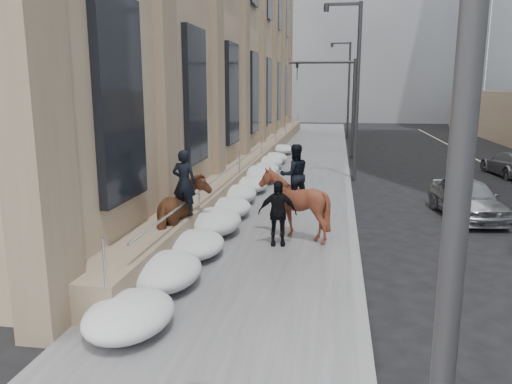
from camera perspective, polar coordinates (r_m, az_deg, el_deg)
ground at (r=10.67m, az=-2.72°, el=-11.80°), size 140.00×140.00×0.00m
sidewalk at (r=20.12m, az=3.16°, el=-0.29°), size 5.00×80.00×0.12m
curb at (r=20.02m, az=10.64°, el=-0.54°), size 0.24×80.00×0.12m
limestone_building at (r=30.77m, az=-4.94°, el=20.43°), size 6.10×44.00×18.00m
bg_building_mid at (r=70.27m, az=11.39°, el=19.55°), size 30.00×12.00×28.00m
bg_building_far at (r=82.16m, az=3.72°, el=15.79°), size 24.00×12.00×20.00m
streetlight_near at (r=3.64m, az=20.84°, el=15.90°), size 1.71×0.24×8.00m
streetlight_mid at (r=23.57m, az=11.15°, el=12.34°), size 1.71×0.24×8.00m
streetlight_far at (r=43.57m, az=10.36°, el=12.03°), size 1.71×0.24×8.00m
traffic_signal at (r=31.56m, az=9.44°, el=11.17°), size 4.10×0.22×6.00m
snow_bank at (r=18.41m, az=-1.86°, el=-0.12°), size 1.70×18.10×0.76m
mounted_horse_left at (r=13.15m, az=-8.34°, el=-2.14°), size 1.08×2.24×2.60m
mounted_horse_right at (r=13.94m, az=4.33°, el=-0.88°), size 2.16×2.26×2.64m
pedestrian at (r=13.33m, az=2.46°, el=-2.40°), size 1.09×0.59×1.76m
car_silver at (r=18.05m, az=22.99°, el=-0.63°), size 2.13×4.15×1.35m
car_grey at (r=27.61m, az=27.21°, el=2.88°), size 2.24×4.40×1.22m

